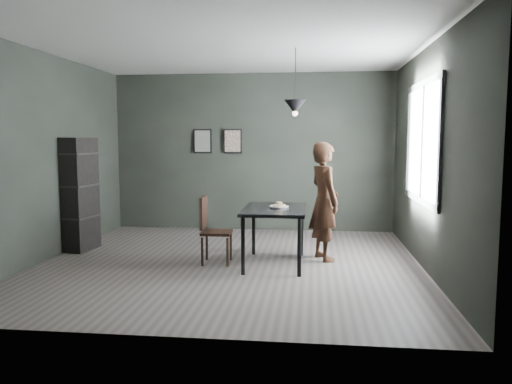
# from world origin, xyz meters

# --- Properties ---
(ground) EXTENTS (5.00, 5.00, 0.00)m
(ground) POSITION_xyz_m (0.00, 0.00, 0.00)
(ground) COLOR #3D3835
(ground) RESTS_ON ground
(back_wall) EXTENTS (5.00, 0.10, 2.80)m
(back_wall) POSITION_xyz_m (0.00, 2.50, 1.40)
(back_wall) COLOR black
(back_wall) RESTS_ON ground
(ceiling) EXTENTS (5.00, 5.00, 0.02)m
(ceiling) POSITION_xyz_m (0.00, 0.00, 2.80)
(ceiling) COLOR silver
(ceiling) RESTS_ON ground
(window_assembly) EXTENTS (0.04, 1.96, 1.56)m
(window_assembly) POSITION_xyz_m (2.47, 0.20, 1.60)
(window_assembly) COLOR white
(window_assembly) RESTS_ON ground
(cafe_table) EXTENTS (0.80, 1.20, 0.75)m
(cafe_table) POSITION_xyz_m (0.60, 0.00, 0.67)
(cafe_table) COLOR black
(cafe_table) RESTS_ON ground
(white_plate) EXTENTS (0.23, 0.23, 0.01)m
(white_plate) POSITION_xyz_m (0.65, 0.05, 0.76)
(white_plate) COLOR white
(white_plate) RESTS_ON cafe_table
(donut_pile) EXTENTS (0.17, 0.17, 0.07)m
(donut_pile) POSITION_xyz_m (0.65, 0.05, 0.79)
(donut_pile) COLOR beige
(donut_pile) RESTS_ON white_plate
(woman) EXTENTS (0.59, 0.69, 1.60)m
(woman) POSITION_xyz_m (1.25, 0.36, 0.80)
(woman) COLOR black
(woman) RESTS_ON ground
(wood_chair) EXTENTS (0.40, 0.40, 0.89)m
(wood_chair) POSITION_xyz_m (-0.24, -0.02, 0.51)
(wood_chair) COLOR black
(wood_chair) RESTS_ON ground
(shelf_unit) EXTENTS (0.39, 0.59, 1.66)m
(shelf_unit) POSITION_xyz_m (-2.32, 0.55, 0.83)
(shelf_unit) COLOR black
(shelf_unit) RESTS_ON ground
(pendant_lamp) EXTENTS (0.28, 0.28, 0.86)m
(pendant_lamp) POSITION_xyz_m (0.85, 0.10, 2.05)
(pendant_lamp) COLOR black
(pendant_lamp) RESTS_ON ground
(framed_print_left) EXTENTS (0.34, 0.04, 0.44)m
(framed_print_left) POSITION_xyz_m (-0.90, 2.47, 1.60)
(framed_print_left) COLOR black
(framed_print_left) RESTS_ON ground
(framed_print_right) EXTENTS (0.34, 0.04, 0.44)m
(framed_print_right) POSITION_xyz_m (-0.35, 2.47, 1.60)
(framed_print_right) COLOR black
(framed_print_right) RESTS_ON ground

